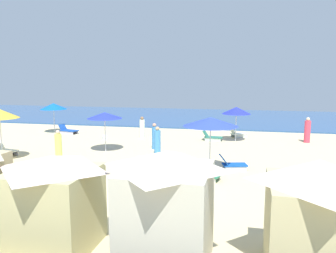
{
  "coord_description": "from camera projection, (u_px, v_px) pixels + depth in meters",
  "views": [
    {
      "loc": [
        4.11,
        -12.1,
        4.41
      ],
      "look_at": [
        0.02,
        6.97,
        1.39
      ],
      "focal_mm": 35.89,
      "sensor_mm": 36.0,
      "label": 1
    }
  ],
  "objects": [
    {
      "name": "cabana_4",
      "position": [
        317.0,
        217.0,
        7.25
      ],
      "size": [
        2.31,
        2.29,
        2.64
      ],
      "rotation": [
        0.0,
        0.0,
        -0.02
      ],
      "color": "#C9BC86",
      "rests_on": "ground_plane"
    },
    {
      "name": "lounge_chair_3_0",
      "position": [
        202.0,
        173.0,
        14.27
      ],
      "size": [
        1.56,
        1.0,
        0.75
      ],
      "rotation": [
        0.0,
        0.0,
        1.3
      ],
      "color": "silver",
      "rests_on": "ground_plane"
    },
    {
      "name": "cabana_3",
      "position": [
        167.0,
        208.0,
        7.64
      ],
      "size": [
        2.2,
        2.29,
        2.74
      ],
      "rotation": [
        0.0,
        0.0,
        -0.02
      ],
      "color": "beige",
      "rests_on": "ground_plane"
    },
    {
      "name": "umbrella_1",
      "position": [
        53.0,
        106.0,
        25.51
      ],
      "size": [
        2.01,
        2.01,
        2.27
      ],
      "color": "silver",
      "rests_on": "ground_plane"
    },
    {
      "name": "lounge_chair_0_0",
      "position": [
        5.0,
        150.0,
        18.5
      ],
      "size": [
        1.43,
        0.89,
        0.73
      ],
      "rotation": [
        0.0,
        0.0,
        1.39
      ],
      "color": "silver",
      "rests_on": "ground_plane"
    },
    {
      "name": "ground_plane",
      "position": [
        130.0,
        188.0,
        13.22
      ],
      "size": [
        60.0,
        60.0,
        0.0
      ],
      "primitive_type": "plane",
      "color": "beige"
    },
    {
      "name": "lounge_chair_4_0",
      "position": [
        212.0,
        137.0,
        22.67
      ],
      "size": [
        1.37,
        0.75,
        0.67
      ],
      "rotation": [
        0.0,
        0.0,
        1.47
      ],
      "color": "silver",
      "rests_on": "ground_plane"
    },
    {
      "name": "umbrella_3",
      "position": [
        210.0,
        122.0,
        15.02
      ],
      "size": [
        2.48,
        2.48,
        2.53
      ],
      "color": "silver",
      "rests_on": "ground_plane"
    },
    {
      "name": "cabana_2",
      "position": [
        54.0,
        201.0,
        8.48
      ],
      "size": [
        2.24,
        2.18,
        2.43
      ],
      "rotation": [
        0.0,
        0.0,
        -0.02
      ],
      "color": "#CAC083",
      "rests_on": "ground_plane"
    },
    {
      "name": "beachgoer_2",
      "position": [
        142.0,
        128.0,
        23.58
      ],
      "size": [
        0.45,
        0.45,
        1.51
      ],
      "rotation": [
        0.0,
        0.0,
        1.29
      ],
      "color": "silver",
      "rests_on": "ground_plane"
    },
    {
      "name": "cooler_box_0",
      "position": [
        105.0,
        138.0,
        22.88
      ],
      "size": [
        0.5,
        0.57,
        0.31
      ],
      "primitive_type": "cube",
      "rotation": [
        0.0,
        0.0,
        5.2
      ],
      "color": "white",
      "rests_on": "ground_plane"
    },
    {
      "name": "umbrella_4",
      "position": [
        236.0,
        110.0,
        22.15
      ],
      "size": [
        1.89,
        1.89,
        2.3
      ],
      "color": "silver",
      "rests_on": "ground_plane"
    },
    {
      "name": "beachgoer_4",
      "position": [
        307.0,
        131.0,
        21.94
      ],
      "size": [
        0.54,
        0.54,
        1.67
      ],
      "rotation": [
        0.0,
        0.0,
        0.89
      ],
      "color": "#F74159",
      "rests_on": "ground_plane"
    },
    {
      "name": "lounge_chair_3_1",
      "position": [
        232.0,
        164.0,
        15.76
      ],
      "size": [
        1.37,
        0.9,
        0.7
      ],
      "rotation": [
        0.0,
        0.0,
        1.83
      ],
      "color": "silver",
      "rests_on": "ground_plane"
    },
    {
      "name": "umbrella_2",
      "position": [
        105.0,
        115.0,
        19.23
      ],
      "size": [
        2.0,
        2.0,
        2.28
      ],
      "color": "silver",
      "rests_on": "ground_plane"
    },
    {
      "name": "lounge_chair_4_1",
      "position": [
        238.0,
        134.0,
        23.82
      ],
      "size": [
        1.35,
        1.12,
        0.67
      ],
      "rotation": [
        0.0,
        0.0,
        2.12
      ],
      "color": "silver",
      "rests_on": "ground_plane"
    },
    {
      "name": "lounge_chair_1_0",
      "position": [
        68.0,
        130.0,
        25.34
      ],
      "size": [
        1.52,
        0.92,
        0.69
      ],
      "rotation": [
        0.0,
        0.0,
        1.37
      ],
      "color": "silver",
      "rests_on": "ground_plane"
    },
    {
      "name": "beachgoer_6",
      "position": [
        154.0,
        137.0,
        20.05
      ],
      "size": [
        0.43,
        0.43,
        1.56
      ],
      "rotation": [
        0.0,
        0.0,
        5.44
      ],
      "color": "#418ACE",
      "rests_on": "ground_plane"
    },
    {
      "name": "ocean",
      "position": [
        199.0,
        117.0,
        34.8
      ],
      "size": [
        60.0,
        15.31,
        0.12
      ],
      "primitive_type": "cube",
      "color": "#2E568F",
      "rests_on": "ground_plane"
    },
    {
      "name": "beachgoer_5",
      "position": [
        157.0,
        142.0,
        18.57
      ],
      "size": [
        0.5,
        0.5,
        1.59
      ],
      "rotation": [
        0.0,
        0.0,
        3.98
      ],
      "color": "#4694D9",
      "rests_on": "ground_plane"
    },
    {
      "name": "beachgoer_0",
      "position": [
        59.0,
        148.0,
        16.74
      ],
      "size": [
        0.45,
        0.45,
        1.7
      ],
      "rotation": [
        0.0,
        0.0,
        2.65
      ],
      "color": "#EEF367",
      "rests_on": "ground_plane"
    }
  ]
}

